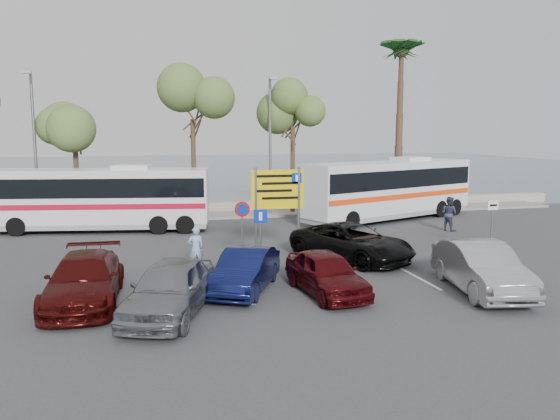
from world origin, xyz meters
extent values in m
plane|color=#37373A|center=(0.00, 0.00, 0.00)|extent=(120.00, 120.00, 0.00)
cube|color=gray|center=(0.00, 14.00, 0.07)|extent=(44.00, 2.40, 0.15)
cube|color=gray|center=(0.00, 16.00, 0.30)|extent=(48.00, 0.80, 0.60)
plane|color=#415769|center=(0.00, 60.00, 0.01)|extent=(140.00, 140.00, 0.00)
cylinder|color=#382619|center=(-8.00, 14.00, 2.67)|extent=(0.28, 0.28, 5.04)
cylinder|color=#382619|center=(-1.50, 14.00, 2.95)|extent=(0.28, 0.28, 5.60)
cylinder|color=#382619|center=(4.50, 14.00, 2.74)|extent=(0.28, 0.28, 5.18)
cylinder|color=#382619|center=(11.50, 14.00, 5.15)|extent=(0.48, 0.48, 10.00)
cylinder|color=slate|center=(-10.00, 13.60, 4.15)|extent=(0.16, 0.16, 8.00)
cylinder|color=slate|center=(-10.00, 13.15, 8.10)|extent=(0.12, 0.90, 0.12)
cube|color=slate|center=(-10.00, 12.65, 8.05)|extent=(0.45, 0.25, 0.12)
cylinder|color=slate|center=(3.00, 13.60, 4.15)|extent=(0.16, 0.16, 8.00)
cylinder|color=slate|center=(3.00, 13.15, 8.10)|extent=(0.12, 0.90, 0.12)
cube|color=slate|center=(3.00, 12.65, 8.05)|extent=(0.45, 0.25, 0.12)
cylinder|color=slate|center=(0.10, 3.20, 1.80)|extent=(0.12, 0.12, 3.60)
cylinder|color=slate|center=(1.90, 3.20, 1.80)|extent=(0.12, 0.12, 3.60)
cube|color=#E0BE0B|center=(1.00, 3.20, 2.70)|extent=(2.20, 0.06, 1.60)
cube|color=#0C2699|center=(1.80, 3.16, 3.15)|extent=(0.42, 0.01, 0.42)
cylinder|color=slate|center=(-0.60, 2.40, 1.10)|extent=(0.07, 0.07, 2.20)
cylinder|color=#B20C0C|center=(-0.60, 2.37, 2.05)|extent=(0.60, 0.03, 0.60)
cylinder|color=slate|center=(-0.20, 0.80, 1.10)|extent=(0.07, 0.07, 2.20)
cube|color=#0C2699|center=(-0.20, 0.78, 2.00)|extent=(0.50, 0.03, 0.50)
cylinder|color=slate|center=(9.80, 1.50, 1.10)|extent=(0.07, 0.07, 2.20)
cube|color=white|center=(9.80, 1.48, 2.00)|extent=(0.50, 0.03, 0.40)
cube|color=silver|center=(-6.50, 10.50, 1.83)|extent=(11.05, 4.03, 2.66)
cube|color=black|center=(-6.50, 10.50, 2.30)|extent=(10.85, 4.03, 0.95)
cube|color=#B00D27|center=(-6.50, 10.50, 1.40)|extent=(10.95, 4.04, 0.27)
cube|color=gray|center=(-6.50, 10.50, 0.50)|extent=(10.94, 3.99, 0.50)
cube|color=silver|center=(-6.50, 10.50, 3.27)|extent=(2.01, 1.72, 0.22)
cube|color=silver|center=(9.32, 10.50, 1.94)|extent=(11.53, 6.66, 2.82)
cube|color=black|center=(9.32, 10.50, 2.44)|extent=(11.34, 6.61, 1.00)
cube|color=#F13E0E|center=(9.32, 10.50, 1.48)|extent=(11.44, 6.65, 0.29)
cube|color=gray|center=(9.32, 10.50, 0.53)|extent=(11.42, 6.60, 0.53)
cube|color=silver|center=(9.32, 10.50, 3.46)|extent=(2.35, 2.15, 0.23)
imported|color=slate|center=(-3.60, -3.50, 0.77)|extent=(3.25, 4.84, 1.53)
imported|color=#0E1443|center=(-1.20, -1.67, 0.66)|extent=(3.00, 4.24, 1.33)
imported|color=#430C0B|center=(-6.00, -1.84, 0.71)|extent=(2.17, 4.98, 1.43)
imported|color=#4D0B0F|center=(1.20, -2.57, 0.67)|extent=(1.99, 4.08, 1.34)
imported|color=black|center=(3.60, 1.50, 0.72)|extent=(4.54, 5.70, 1.44)
imported|color=#99989E|center=(6.00, -3.50, 0.78)|extent=(2.44, 4.94, 1.56)
imported|color=#88A8C6|center=(-2.49, 1.42, 0.80)|extent=(0.61, 0.43, 1.59)
imported|color=#303348|center=(10.78, 6.50, 0.88)|extent=(0.98, 1.06, 1.76)
camera|label=1|loc=(-4.05, -18.25, 4.98)|focal=35.00mm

